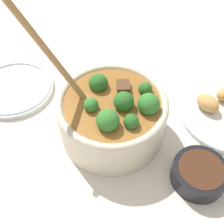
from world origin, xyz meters
name	(u,v)px	position (x,y,z in m)	size (l,w,h in m)	color
ground_plane	(112,131)	(0.00, 0.00, 0.00)	(4.00, 4.00, 0.00)	silver
stew_bowl	(112,114)	(0.00, 0.00, 0.06)	(0.24, 0.24, 0.30)	beige
condiment_bowl	(199,173)	(-0.08, 0.19, 0.02)	(0.10, 0.10, 0.04)	black
empty_plate	(14,88)	(0.14, -0.24, 0.01)	(0.19, 0.19, 0.02)	white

